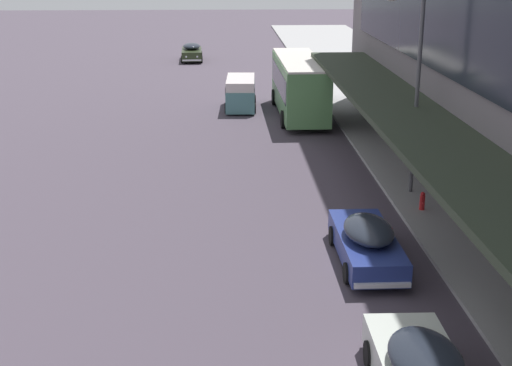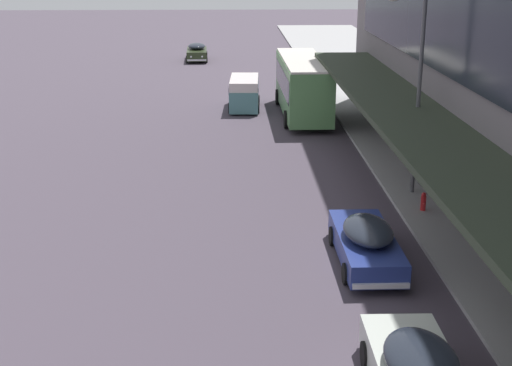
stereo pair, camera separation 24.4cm
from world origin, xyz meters
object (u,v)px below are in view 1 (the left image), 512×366
(sedan_far_back, at_px, (367,241))
(vw_van, at_px, (241,91))
(fire_hydrant, at_px, (422,201))
(sedan_trailing_mid, at_px, (192,52))
(transit_bus_kerbside_front, at_px, (299,83))
(street_lamp, at_px, (414,82))

(sedan_far_back, bearing_deg, vw_van, 98.04)
(fire_hydrant, bearing_deg, sedan_trailing_mid, 104.13)
(transit_bus_kerbside_front, bearing_deg, vw_van, 146.50)
(transit_bus_kerbside_front, xyz_separation_m, street_lamp, (2.85, -14.92, 2.65))
(vw_van, height_order, fire_hydrant, vw_van)
(transit_bus_kerbside_front, distance_m, street_lamp, 15.42)
(vw_van, bearing_deg, sedan_trailing_mid, 100.40)
(transit_bus_kerbside_front, bearing_deg, sedan_far_back, -90.22)
(transit_bus_kerbside_front, height_order, vw_van, transit_bus_kerbside_front)
(sedan_far_back, relative_size, fire_hydrant, 7.11)
(street_lamp, bearing_deg, sedan_far_back, -114.14)
(transit_bus_kerbside_front, distance_m, sedan_far_back, 21.50)
(sedan_trailing_mid, bearing_deg, transit_bus_kerbside_front, -72.72)
(transit_bus_kerbside_front, bearing_deg, fire_hydrant, -80.39)
(sedan_trailing_mid, xyz_separation_m, fire_hydrant, (10.24, -40.70, -0.28))
(transit_bus_kerbside_front, xyz_separation_m, fire_hydrant, (2.89, -17.08, -1.47))
(vw_van, bearing_deg, street_lamp, -69.92)
(sedan_trailing_mid, height_order, vw_van, vw_van)
(street_lamp, bearing_deg, fire_hydrant, -88.93)
(sedan_trailing_mid, distance_m, fire_hydrant, 41.97)
(vw_van, bearing_deg, sedan_far_back, -81.96)
(sedan_far_back, xyz_separation_m, fire_hydrant, (2.97, 4.39, -0.25))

